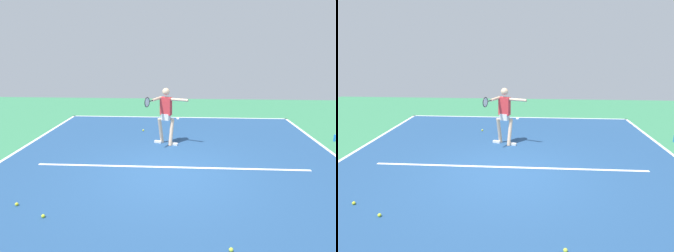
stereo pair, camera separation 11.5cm
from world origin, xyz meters
TOP-DOWN VIEW (x-y plane):
  - ground_plane at (0.00, 0.00)m, footprint 22.13×22.13m
  - court_surface at (0.00, 0.00)m, footprint 9.34×12.41m
  - court_line_baseline_near at (0.00, -6.15)m, footprint 9.34×0.10m
  - court_line_service at (0.00, -0.44)m, footprint 7.00×0.10m
  - court_line_centre_mark at (0.00, -5.95)m, footprint 0.10×0.30m
  - tennis_player at (0.28, -2.34)m, footprint 1.23×1.16m
  - tennis_ball_near_player at (2.20, 2.09)m, footprint 0.07×0.07m
  - tennis_ball_by_baseline at (1.20, -3.84)m, footprint 0.07×0.07m
  - tennis_ball_near_service_line at (2.91, 1.70)m, footprint 0.07×0.07m
  - tennis_ball_centre_court at (-1.07, 2.84)m, footprint 0.07×0.07m
  - water_bottle at (-5.20, -2.99)m, footprint 0.07×0.07m

SIDE VIEW (x-z plane):
  - ground_plane at x=0.00m, z-range 0.00..0.00m
  - court_surface at x=0.00m, z-range 0.00..0.00m
  - court_line_baseline_near at x=0.00m, z-range 0.00..0.01m
  - court_line_service at x=0.00m, z-range 0.00..0.01m
  - court_line_centre_mark at x=0.00m, z-range 0.00..0.01m
  - tennis_ball_near_player at x=2.20m, z-range 0.00..0.07m
  - tennis_ball_by_baseline at x=1.20m, z-range 0.00..0.07m
  - tennis_ball_near_service_line at x=2.91m, z-range 0.00..0.07m
  - tennis_ball_centre_court at x=-1.07m, z-range 0.00..0.07m
  - water_bottle at x=-5.20m, z-range 0.00..0.22m
  - tennis_player at x=0.28m, z-range 0.14..1.93m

